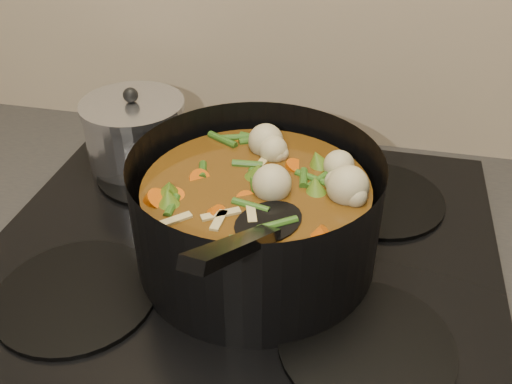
# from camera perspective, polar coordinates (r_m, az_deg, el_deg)

# --- Properties ---
(stovetop) EXTENTS (0.62, 0.54, 0.03)m
(stovetop) POSITION_cam_1_polar(r_m,az_deg,el_deg) (0.72, -1.27, -5.69)
(stovetop) COLOR black
(stovetop) RESTS_ON counter
(stockpot) EXTENTS (0.36, 0.42, 0.21)m
(stockpot) POSITION_cam_1_polar(r_m,az_deg,el_deg) (0.65, 0.02, -2.34)
(stockpot) COLOR black
(stockpot) RESTS_ON stovetop
(saucepan) EXTENTS (0.15, 0.15, 0.12)m
(saucepan) POSITION_cam_1_polar(r_m,az_deg,el_deg) (0.86, -11.94, 5.79)
(saucepan) COLOR silver
(saucepan) RESTS_ON stovetop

